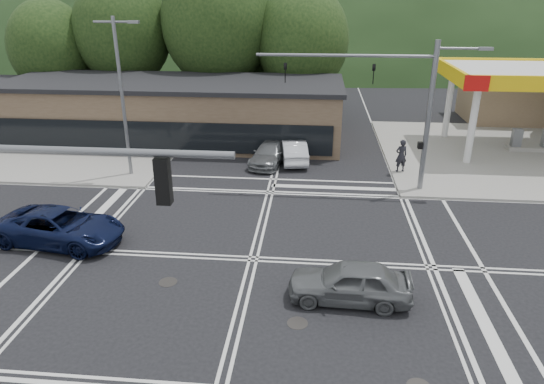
# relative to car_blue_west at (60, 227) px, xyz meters

# --- Properties ---
(ground) EXTENTS (120.00, 120.00, 0.00)m
(ground) POSITION_rel_car_blue_west_xyz_m (8.51, -0.65, -0.77)
(ground) COLOR black
(ground) RESTS_ON ground
(sidewalk_ne) EXTENTS (16.00, 16.00, 0.15)m
(sidewalk_ne) POSITION_rel_car_blue_west_xyz_m (23.51, 14.35, -0.69)
(sidewalk_ne) COLOR gray
(sidewalk_ne) RESTS_ON ground
(sidewalk_nw) EXTENTS (16.00, 16.00, 0.15)m
(sidewalk_nw) POSITION_rel_car_blue_west_xyz_m (-6.49, 14.35, -0.69)
(sidewalk_nw) COLOR gray
(sidewalk_nw) RESTS_ON ground
(convenience_store) EXTENTS (10.00, 6.00, 3.80)m
(convenience_store) POSITION_rel_car_blue_west_xyz_m (28.51, 24.35, 1.13)
(convenience_store) COLOR #846B4F
(convenience_store) RESTS_ON ground
(commercial_row) EXTENTS (24.00, 8.00, 4.00)m
(commercial_row) POSITION_rel_car_blue_west_xyz_m (0.51, 16.35, 1.23)
(commercial_row) COLOR brown
(commercial_row) RESTS_ON ground
(hill_north) EXTENTS (252.00, 126.00, 140.00)m
(hill_north) POSITION_rel_car_blue_west_xyz_m (8.51, 89.35, -0.77)
(hill_north) COLOR black
(hill_north) RESTS_ON ground
(tree_n_a) EXTENTS (8.00, 8.00, 11.75)m
(tree_n_a) POSITION_rel_car_blue_west_xyz_m (-5.49, 23.35, 6.37)
(tree_n_a) COLOR #382619
(tree_n_a) RESTS_ON ground
(tree_n_b) EXTENTS (9.00, 9.00, 12.98)m
(tree_n_b) POSITION_rel_car_blue_west_xyz_m (2.51, 23.35, 7.02)
(tree_n_b) COLOR #382619
(tree_n_b) RESTS_ON ground
(tree_n_c) EXTENTS (7.60, 7.60, 10.87)m
(tree_n_c) POSITION_rel_car_blue_west_xyz_m (9.51, 23.35, 5.72)
(tree_n_c) COLOR #382619
(tree_n_c) RESTS_ON ground
(tree_n_d) EXTENTS (6.80, 6.80, 9.76)m
(tree_n_d) POSITION_rel_car_blue_west_xyz_m (-11.49, 22.35, 5.07)
(tree_n_d) COLOR #382619
(tree_n_d) RESTS_ON ground
(tree_n_e) EXTENTS (8.40, 8.40, 11.98)m
(tree_n_e) POSITION_rel_car_blue_west_xyz_m (6.51, 27.35, 6.37)
(tree_n_e) COLOR #382619
(tree_n_e) RESTS_ON ground
(streetlight_nw) EXTENTS (2.50, 0.25, 9.00)m
(streetlight_nw) POSITION_rel_car_blue_west_xyz_m (0.07, 8.35, 4.28)
(streetlight_nw) COLOR slate
(streetlight_nw) RESTS_ON ground
(signal_mast_ne) EXTENTS (11.65, 0.30, 8.00)m
(signal_mast_ne) POSITION_rel_car_blue_west_xyz_m (15.46, 7.55, 4.30)
(signal_mast_ne) COLOR slate
(signal_mast_ne) RESTS_ON ground
(car_blue_west) EXTENTS (5.83, 3.30, 1.54)m
(car_blue_west) POSITION_rel_car_blue_west_xyz_m (0.00, 0.00, 0.00)
(car_blue_west) COLOR black
(car_blue_west) RESTS_ON ground
(car_grey_center) EXTENTS (4.39, 1.91, 1.48)m
(car_grey_center) POSITION_rel_car_blue_west_xyz_m (12.27, -3.14, -0.03)
(car_grey_center) COLOR slate
(car_grey_center) RESTS_ON ground
(car_queue_a) EXTENTS (2.13, 4.52, 1.43)m
(car_queue_a) POSITION_rel_car_blue_west_xyz_m (9.51, 11.94, -0.05)
(car_queue_a) COLOR silver
(car_queue_a) RESTS_ON ground
(car_queue_b) EXTENTS (2.10, 5.02, 1.70)m
(car_queue_b) POSITION_rel_car_blue_west_xyz_m (9.51, 15.87, 0.08)
(car_queue_b) COLOR #B6B5B2
(car_queue_b) RESTS_ON ground
(car_northbound) EXTENTS (2.59, 4.77, 1.31)m
(car_northbound) POSITION_rel_car_blue_west_xyz_m (8.01, 11.35, -0.11)
(car_northbound) COLOR slate
(car_northbound) RESTS_ON ground
(pedestrian) EXTENTS (0.82, 0.65, 1.98)m
(pedestrian) POSITION_rel_car_blue_west_xyz_m (16.01, 10.20, 0.37)
(pedestrian) COLOR black
(pedestrian) RESTS_ON sidewalk_ne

